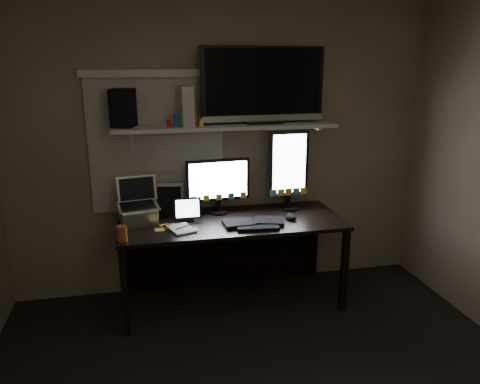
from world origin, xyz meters
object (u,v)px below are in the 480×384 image
object	(u,v)px
game_console	(186,106)
speaker	(123,108)
desk	(228,235)
keyboard	(254,222)
laptop	(138,202)
monitor_landscape	(218,186)
tv	(263,85)
mouse	(291,217)
tablet	(187,209)
monitor_portrait	(288,170)
cup	(122,234)

from	to	relation	value
game_console	speaker	bearing A→B (deg)	173.67
desk	keyboard	bearing A→B (deg)	-58.22
laptop	game_console	xyz separation A→B (m)	(0.42, 0.13, 0.73)
laptop	speaker	xyz separation A→B (m)	(-0.07, 0.14, 0.72)
keyboard	game_console	world-z (taller)	game_console
desk	monitor_landscape	distance (m)	0.43
tv	speaker	world-z (taller)	tv
mouse	game_console	size ratio (longest dim) A/B	0.38
mouse	game_console	bearing A→B (deg)	144.06
mouse	tablet	distance (m)	0.84
mouse	game_console	xyz separation A→B (m)	(-0.80, 0.30, 0.88)
monitor_landscape	tv	size ratio (longest dim) A/B	0.53
game_console	tv	bearing A→B (deg)	-4.68
laptop	speaker	distance (m)	0.74
monitor_portrait	keyboard	size ratio (longest dim) A/B	1.41
desk	speaker	world-z (taller)	speaker
tablet	speaker	world-z (taller)	speaker
desk	tv	bearing A→B (deg)	16.87
speaker	game_console	bearing A→B (deg)	15.73
monitor_portrait	tablet	xyz separation A→B (m)	(-0.89, -0.14, -0.25)
keyboard	game_console	distance (m)	1.07
tablet	cup	xyz separation A→B (m)	(-0.51, -0.33, -0.04)
tablet	game_console	distance (m)	0.82
laptop	cup	distance (m)	0.40
speaker	keyboard	bearing A→B (deg)	-3.50
monitor_landscape	tv	xyz separation A→B (m)	(0.38, 0.01, 0.82)
cup	speaker	xyz separation A→B (m)	(0.05, 0.50, 0.84)
mouse	laptop	bearing A→B (deg)	156.77
desk	tablet	bearing A→B (deg)	-168.60
monitor_landscape	laptop	size ratio (longest dim) A/B	1.53
keyboard	tablet	world-z (taller)	tablet
desk	laptop	xyz separation A→B (m)	(-0.73, -0.04, 0.35)
monitor_portrait	tv	bearing A→B (deg)	171.31
monitor_portrait	tablet	world-z (taller)	monitor_portrait
keyboard	mouse	world-z (taller)	mouse
keyboard	tablet	bearing A→B (deg)	166.67
cup	tv	size ratio (longest dim) A/B	0.11
tv	speaker	distance (m)	1.12
tablet	cup	distance (m)	0.61
mouse	tablet	xyz separation A→B (m)	(-0.83, 0.14, 0.08)
tablet	tv	size ratio (longest dim) A/B	0.22
speaker	monitor_landscape	bearing A→B (deg)	16.07
mouse	laptop	size ratio (longest dim) A/B	0.33
keyboard	tablet	xyz separation A→B (m)	(-0.51, 0.19, 0.08)
mouse	tv	distance (m)	1.09
desk	game_console	bearing A→B (deg)	164.35
game_console	mouse	bearing A→B (deg)	-25.80
mouse	tablet	size ratio (longest dim) A/B	0.52
keyboard	mouse	distance (m)	0.32
mouse	cup	xyz separation A→B (m)	(-1.33, -0.19, 0.04)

